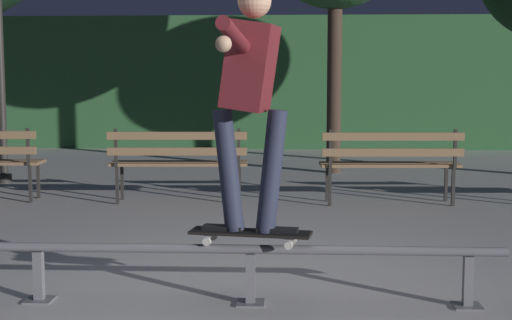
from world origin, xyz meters
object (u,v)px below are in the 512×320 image
Objects in this scene: skateboarder at (250,87)px; park_bench_right_center at (391,159)px; skateboard at (250,233)px; park_bench_left_center at (178,158)px; grind_rail at (250,260)px.

park_bench_right_center is (1.40, 3.84, -0.86)m from skateboarder.
park_bench_right_center is at bearing 69.85° from skateboard.
park_bench_left_center is 2.45m from park_bench_right_center.
skateboard is 0.51× the size of skateboarder.
park_bench_left_center is at bearing 180.00° from park_bench_right_center.
park_bench_right_center is (2.45, 0.00, 0.00)m from park_bench_left_center.
grind_rail is 0.17m from skateboard.
skateboarder reaches higher than grind_rail.
skateboarder is 4.18m from park_bench_right_center.
grind_rail is 2.02× the size of park_bench_left_center.
grind_rail is 4.08× the size of skateboard.
skateboarder is 0.96× the size of park_bench_right_center.
skateboarder is 0.96× the size of park_bench_left_center.
skateboard is 0.94m from skateboarder.
skateboarder is at bearing -134.79° from grind_rail.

